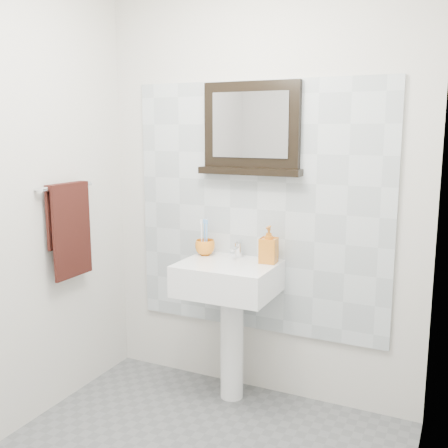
% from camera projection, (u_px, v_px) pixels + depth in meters
% --- Properties ---
extents(back_wall, '(2.00, 0.01, 2.50)m').
position_uv_depth(back_wall, '(259.00, 192.00, 3.12)').
color(back_wall, silver).
rests_on(back_wall, ground).
extents(right_wall, '(0.01, 2.20, 2.50)m').
position_uv_depth(right_wall, '(418.00, 244.00, 1.72)').
color(right_wall, silver).
rests_on(right_wall, ground).
extents(splashback, '(1.60, 0.02, 1.50)m').
position_uv_depth(splashback, '(258.00, 209.00, 3.13)').
color(splashback, '#B3BDC1').
rests_on(splashback, back_wall).
extents(pedestal_sink, '(0.55, 0.44, 0.96)m').
position_uv_depth(pedestal_sink, '(229.00, 293.00, 3.06)').
color(pedestal_sink, white).
rests_on(pedestal_sink, ground).
extents(toothbrush_cup, '(0.15, 0.15, 0.09)m').
position_uv_depth(toothbrush_cup, '(205.00, 247.00, 3.21)').
color(toothbrush_cup, orange).
rests_on(toothbrush_cup, pedestal_sink).
extents(toothbrushes, '(0.05, 0.04, 0.21)m').
position_uv_depth(toothbrushes, '(205.00, 235.00, 3.20)').
color(toothbrushes, white).
rests_on(toothbrushes, toothbrush_cup).
extents(soap_dispenser, '(0.10, 0.11, 0.22)m').
position_uv_depth(soap_dispenser, '(269.00, 244.00, 3.01)').
color(soap_dispenser, '#C24C16').
rests_on(soap_dispenser, pedestal_sink).
extents(framed_mirror, '(0.63, 0.11, 0.53)m').
position_uv_depth(framed_mirror, '(251.00, 131.00, 3.04)').
color(framed_mirror, black).
rests_on(framed_mirror, back_wall).
extents(towel_bar, '(0.07, 0.40, 0.03)m').
position_uv_depth(towel_bar, '(66.00, 187.00, 2.99)').
color(towel_bar, silver).
rests_on(towel_bar, left_wall).
extents(hand_towel, '(0.06, 0.30, 0.55)m').
position_uv_depth(hand_towel, '(69.00, 223.00, 3.03)').
color(hand_towel, black).
rests_on(hand_towel, towel_bar).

